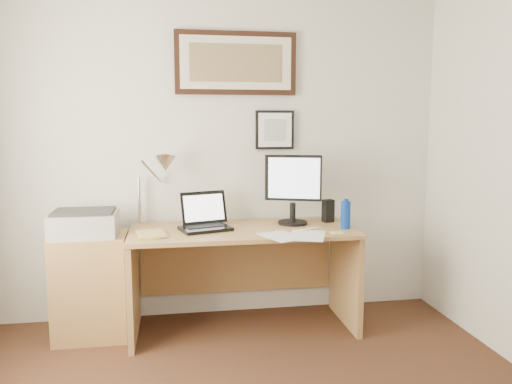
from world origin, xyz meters
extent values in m
cube|color=silver|center=(0.00, 2.00, 1.25)|extent=(3.50, 0.02, 2.50)
cube|color=#9C7241|center=(-0.92, 1.68, 0.36)|extent=(0.50, 0.40, 0.73)
cylinder|color=navy|center=(0.88, 1.52, 0.85)|extent=(0.07, 0.07, 0.20)
cylinder|color=navy|center=(0.88, 1.52, 0.96)|extent=(0.04, 0.04, 0.02)
cube|color=black|center=(0.83, 1.77, 0.84)|extent=(0.09, 0.08, 0.17)
cube|color=silver|center=(0.37, 1.35, 0.75)|extent=(0.32, 0.37, 0.00)
cube|color=silver|center=(0.54, 1.33, 0.75)|extent=(0.34, 0.40, 0.00)
cube|color=#D6D966|center=(0.76, 1.36, 0.76)|extent=(0.08, 0.08, 0.01)
cylinder|color=white|center=(0.61, 1.50, 0.76)|extent=(0.14, 0.06, 0.02)
imported|color=tan|center=(-0.58, 1.50, 0.76)|extent=(0.22, 0.27, 0.02)
cube|color=#9C7241|center=(0.15, 1.63, 0.73)|extent=(1.60, 0.70, 0.03)
cube|color=#9C7241|center=(-0.63, 1.63, 0.36)|extent=(0.04, 0.65, 0.72)
cube|color=#9C7241|center=(0.93, 1.63, 0.36)|extent=(0.04, 0.65, 0.72)
cube|color=#9C7241|center=(0.15, 1.96, 0.45)|extent=(1.50, 0.03, 0.55)
cube|color=black|center=(-0.12, 1.63, 0.76)|extent=(0.40, 0.33, 0.02)
cube|color=black|center=(-0.12, 1.66, 0.78)|extent=(0.31, 0.21, 0.00)
cube|color=black|center=(-0.12, 1.76, 0.89)|extent=(0.35, 0.17, 0.23)
cube|color=white|center=(-0.12, 1.75, 0.89)|extent=(0.30, 0.14, 0.18)
cylinder|color=black|center=(0.54, 1.74, 0.76)|extent=(0.22, 0.22, 0.02)
cylinder|color=black|center=(0.54, 1.74, 0.84)|extent=(0.04, 0.04, 0.14)
cube|color=black|center=(0.54, 1.73, 1.10)|extent=(0.41, 0.17, 0.34)
cube|color=white|center=(0.54, 1.71, 1.10)|extent=(0.36, 0.13, 0.30)
cube|color=#A9A9AC|center=(-0.95, 1.68, 0.81)|extent=(0.44, 0.34, 0.16)
cube|color=#2C2C2C|center=(-0.95, 1.68, 0.90)|extent=(0.40, 0.30, 0.02)
cylinder|color=silver|center=(-0.59, 1.92, 0.93)|extent=(0.02, 0.02, 0.36)
cylinder|color=silver|center=(-0.49, 1.86, 1.15)|extent=(0.15, 0.23, 0.19)
cone|color=silver|center=(-0.39, 1.80, 1.21)|extent=(0.16, 0.18, 0.15)
cube|color=black|center=(0.15, 1.98, 1.95)|extent=(0.92, 0.03, 0.47)
cube|color=beige|center=(0.15, 1.96, 1.95)|extent=(0.84, 0.01, 0.39)
cube|color=brown|center=(0.15, 1.95, 1.95)|extent=(0.70, 0.00, 0.28)
cube|color=black|center=(0.45, 1.98, 1.45)|extent=(0.30, 0.02, 0.30)
cube|color=white|center=(0.45, 1.96, 1.45)|extent=(0.26, 0.00, 0.26)
cube|color=#ABB0B5|center=(0.45, 1.96, 1.45)|extent=(0.17, 0.00, 0.17)
camera|label=1|loc=(-0.33, -1.85, 1.50)|focal=35.00mm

